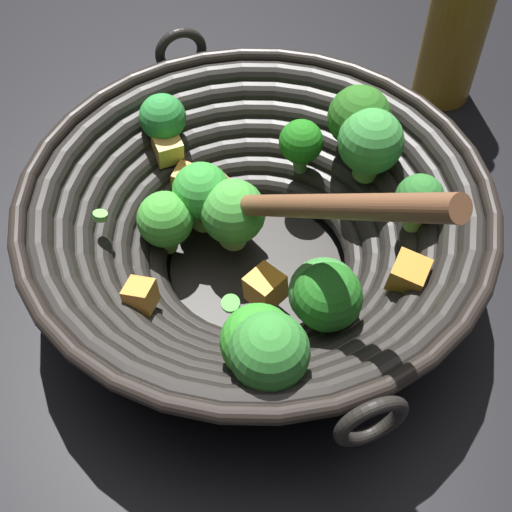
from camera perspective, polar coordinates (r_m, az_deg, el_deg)
ground_plane at (r=0.66m, az=-0.02°, el=-1.34°), size 4.00×4.00×0.00m
wok at (r=0.60m, az=0.19°, el=2.66°), size 0.41×0.43×0.26m
cooking_oil_bottle at (r=0.82m, az=16.35°, el=18.25°), size 0.07×0.07×0.24m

